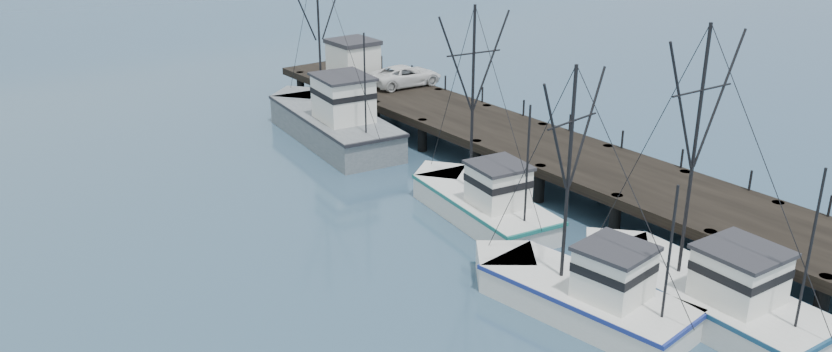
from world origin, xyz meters
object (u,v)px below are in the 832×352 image
(trawler_mid, at_px, (580,293))
(trawler_far, at_px, (481,202))
(pier, at_px, (510,137))
(trawler_near, at_px, (699,291))
(pier_shed, at_px, (353,59))
(pickup_truck, at_px, (406,76))
(work_vessel, at_px, (331,121))

(trawler_mid, distance_m, trawler_far, 9.63)
(pier, height_order, trawler_mid, trawler_mid)
(trawler_mid, xyz_separation_m, trawler_far, (2.92, 9.18, 0.00))
(trawler_near, xyz_separation_m, trawler_mid, (-3.86, 2.71, -0.00))
(pier, relative_size, pier_shed, 13.75)
(pier_shed, bearing_deg, trawler_near, -98.81)
(pier, relative_size, pickup_truck, 8.55)
(trawler_near, relative_size, trawler_far, 1.07)
(pier_shed, distance_m, pickup_truck, 4.38)
(work_vessel, distance_m, pickup_truck, 7.65)
(pickup_truck, bearing_deg, pier, 178.95)
(pier, distance_m, work_vessel, 11.79)
(trawler_mid, bearing_deg, pier_shed, 73.42)
(trawler_far, distance_m, pickup_truck, 18.64)
(trawler_near, bearing_deg, pier_shed, 81.19)
(work_vessel, bearing_deg, trawler_mid, -98.11)
(work_vessel, bearing_deg, trawler_far, -91.98)
(work_vessel, bearing_deg, trawler_near, -89.10)
(trawler_near, height_order, pickup_truck, trawler_near)
(trawler_far, bearing_deg, trawler_mid, -107.66)
(pier, distance_m, trawler_near, 17.52)
(trawler_near, distance_m, trawler_mid, 4.72)
(trawler_mid, distance_m, work_vessel, 24.36)
(pier, height_order, pier_shed, pier_shed)
(trawler_mid, distance_m, pickup_truck, 28.19)
(work_vessel, bearing_deg, pickup_truck, 14.65)
(trawler_far, height_order, pier_shed, trawler_far)
(pickup_truck, bearing_deg, trawler_far, 160.65)
(pickup_truck, bearing_deg, trawler_mid, 163.08)
(work_vessel, distance_m, pier_shed, 8.30)
(trawler_near, bearing_deg, work_vessel, 90.90)
(pier_shed, relative_size, pickup_truck, 0.62)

